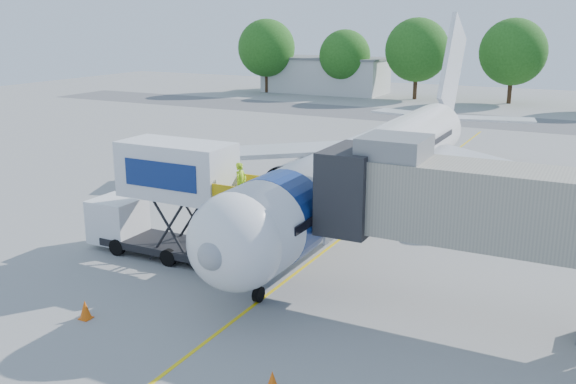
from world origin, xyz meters
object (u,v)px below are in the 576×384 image
at_px(jet_bridge, 487,207).
at_px(aircraft, 377,163).
at_px(ground_tug, 131,343).
at_px(catering_hiloader, 167,200).

bearing_deg(jet_bridge, aircraft, 125.70).
xyz_separation_m(aircraft, ground_tug, (-1.29, -19.61, -2.19)).
relative_size(aircraft, catering_hiloader, 4.44).
xyz_separation_m(jet_bridge, catering_hiloader, (-14.26, -0.00, -1.58)).
height_order(jet_bridge, catering_hiloader, jet_bridge).
relative_size(jet_bridge, ground_tug, 3.49).
distance_m(aircraft, catering_hiloader, 12.77).
bearing_deg(aircraft, jet_bridge, -54.30).
height_order(aircraft, catering_hiloader, aircraft).
distance_m(jet_bridge, ground_tug, 13.08).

